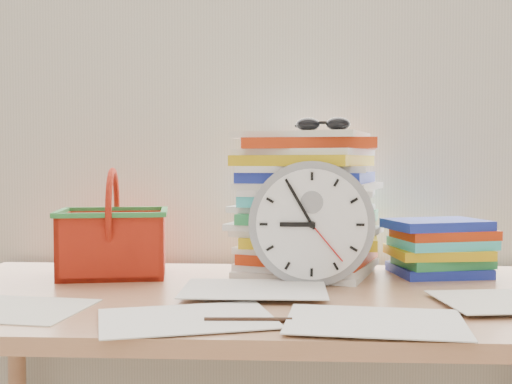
# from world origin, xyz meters

# --- Properties ---
(curtain) EXTENTS (2.40, 0.01, 2.50)m
(curtain) POSITION_xyz_m (0.00, 1.98, 1.30)
(curtain) COLOR beige
(curtain) RESTS_ON room_shell
(desk) EXTENTS (1.40, 0.70, 0.75)m
(desk) POSITION_xyz_m (0.00, 1.60, 0.68)
(desk) COLOR #B37A54
(desk) RESTS_ON ground
(paper_stack) EXTENTS (0.39, 0.34, 0.33)m
(paper_stack) POSITION_xyz_m (0.08, 1.83, 0.92)
(paper_stack) COLOR white
(paper_stack) RESTS_ON desk
(clock) EXTENTS (0.26, 0.05, 0.26)m
(clock) POSITION_xyz_m (0.09, 1.68, 0.88)
(clock) COLOR gray
(clock) RESTS_ON desk
(sunglasses) EXTENTS (0.16, 0.14, 0.03)m
(sunglasses) POSITION_xyz_m (0.12, 1.77, 1.10)
(sunglasses) COLOR black
(sunglasses) RESTS_ON paper_stack
(book_stack) EXTENTS (0.29, 0.24, 0.13)m
(book_stack) POSITION_xyz_m (0.39, 1.82, 0.81)
(book_stack) COLOR white
(book_stack) RESTS_ON desk
(basket) EXTENTS (0.27, 0.23, 0.24)m
(basket) POSITION_xyz_m (-0.36, 1.77, 0.87)
(basket) COLOR red
(basket) RESTS_ON desk
(pen) EXTENTS (0.14, 0.02, 0.01)m
(pen) POSITION_xyz_m (-0.02, 1.35, 0.75)
(pen) COLOR black
(pen) RESTS_ON desk
(scattered_papers) EXTENTS (1.26, 0.42, 0.02)m
(scattered_papers) POSITION_xyz_m (0.00, 1.60, 0.76)
(scattered_papers) COLOR white
(scattered_papers) RESTS_ON desk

